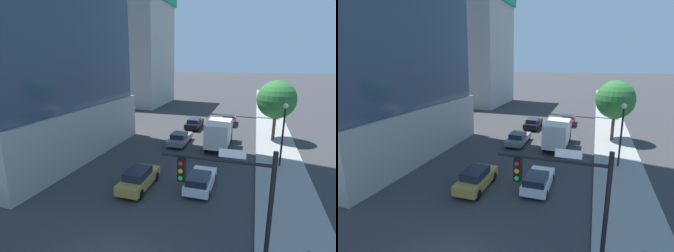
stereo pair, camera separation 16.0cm
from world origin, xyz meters
TOP-DOWN VIEW (x-y plane):
  - sidewalk at (8.21, 20.00)m, footprint 4.16×120.00m
  - construction_building at (-19.13, 45.43)m, footprint 20.99×15.39m
  - traffic_light_pole at (4.83, 2.78)m, footprint 4.82×0.48m
  - street_lamp at (8.13, 16.26)m, footprint 0.44×0.44m
  - street_tree at (8.00, 24.78)m, footprint 4.38×4.38m
  - car_gold at (-2.12, 8.74)m, footprint 1.75×4.46m
  - car_red at (2.25, 31.31)m, footprint 1.80×4.16m
  - car_gray at (-2.12, 20.04)m, footprint 1.85×4.79m
  - car_black at (-2.12, 27.58)m, footprint 1.81×4.64m
  - car_white at (2.25, 9.99)m, footprint 1.79×4.20m
  - box_truck at (2.25, 20.24)m, footprint 2.33×6.51m

SIDE VIEW (x-z plane):
  - sidewalk at x=8.21m, z-range 0.00..0.15m
  - car_gray at x=-2.12m, z-range 0.01..1.37m
  - car_white at x=2.25m, z-range 0.01..1.39m
  - car_black at x=-2.12m, z-range 0.01..1.43m
  - car_red at x=2.25m, z-range 0.00..1.47m
  - car_gold at x=-2.12m, z-range 0.01..1.55m
  - box_truck at x=2.25m, z-range 0.20..3.24m
  - street_lamp at x=8.13m, z-range 1.03..6.63m
  - traffic_light_pole at x=4.83m, z-range 1.15..6.82m
  - street_tree at x=8.00m, z-range 1.40..8.32m
  - construction_building at x=-19.13m, z-range -3.12..29.21m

